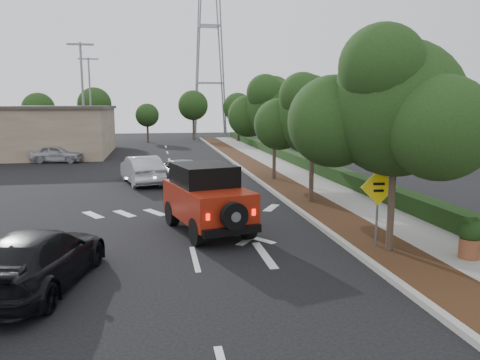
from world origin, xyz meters
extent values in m
plane|color=black|center=(0.00, 0.00, 0.00)|extent=(120.00, 120.00, 0.00)
cube|color=#9E9B93|center=(4.60, 12.00, 0.07)|extent=(0.20, 70.00, 0.15)
cube|color=black|center=(5.60, 12.00, 0.06)|extent=(1.80, 70.00, 0.12)
cube|color=gray|center=(7.50, 12.00, 0.06)|extent=(2.00, 70.00, 0.12)
cube|color=black|center=(8.90, 12.00, 0.40)|extent=(0.80, 70.00, 0.80)
cylinder|color=black|center=(-0.49, 3.91, 0.44)|extent=(0.51, 0.92, 0.87)
cylinder|color=black|center=(1.16, 4.32, 0.44)|extent=(0.51, 0.92, 0.87)
cylinder|color=black|center=(0.19, 1.25, 0.44)|extent=(0.51, 0.92, 0.87)
cylinder|color=black|center=(1.83, 1.67, 0.44)|extent=(0.51, 0.92, 0.87)
cube|color=maroon|center=(0.67, 2.79, 1.03)|extent=(2.89, 4.39, 1.09)
cube|color=black|center=(0.59, 3.10, 1.93)|extent=(2.29, 2.59, 0.70)
cube|color=maroon|center=(0.30, 4.27, 0.95)|extent=(1.95, 1.52, 0.89)
cube|color=black|center=(1.19, 0.75, 0.54)|extent=(1.85, 0.65, 0.24)
cylinder|color=black|center=(1.23, 0.60, 1.03)|extent=(0.86, 0.44, 0.83)
cube|color=#FF190C|center=(0.45, 0.63, 1.03)|extent=(0.12, 0.07, 0.20)
cube|color=#FF190C|center=(1.90, 1.00, 1.03)|extent=(0.12, 0.07, 0.20)
imported|color=#9DA0A4|center=(0.50, 12.34, 0.66)|extent=(3.23, 5.14, 1.32)
imported|color=black|center=(-3.80, -1.43, 0.70)|extent=(2.95, 5.16, 1.41)
imported|color=#B4B5BC|center=(-1.79, 13.24, 0.76)|extent=(2.64, 4.87, 1.52)
imported|color=#A4A6AC|center=(-8.29, 24.00, 0.65)|extent=(4.00, 2.14, 1.29)
cylinder|color=slate|center=(5.40, -0.06, 1.18)|extent=(0.08, 0.08, 2.12)
cube|color=yellow|center=(5.40, -0.09, 1.89)|extent=(1.08, 0.13, 1.09)
cube|color=black|center=(5.40, -0.11, 1.99)|extent=(0.34, 0.04, 0.08)
cube|color=black|center=(5.40, -0.11, 1.79)|extent=(0.30, 0.04, 0.08)
cylinder|color=brown|center=(7.37, -1.61, 0.40)|extent=(0.60, 0.60, 0.55)
sphere|color=black|center=(7.37, -1.61, 0.92)|extent=(0.69, 0.69, 0.69)
imported|color=black|center=(7.37, -1.61, 1.00)|extent=(0.63, 0.56, 0.65)
camera|label=1|loc=(-0.98, -12.61, 4.28)|focal=35.00mm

